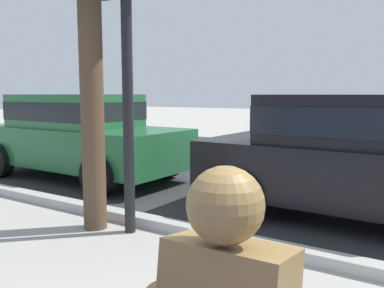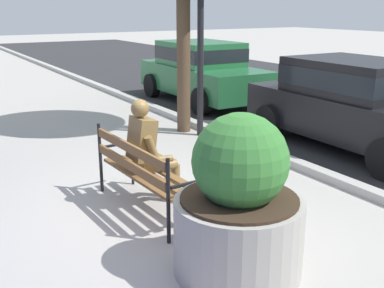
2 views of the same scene
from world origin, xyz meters
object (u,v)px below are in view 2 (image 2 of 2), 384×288
at_px(concrete_planter, 239,207).
at_px(parked_car_black, 356,102).
at_px(bronze_statue_seated, 153,154).
at_px(parked_car_green, 202,70).
at_px(park_bench, 142,169).

bearing_deg(concrete_planter, parked_car_black, 117.84).
xyz_separation_m(bronze_statue_seated, parked_car_green, (-5.40, 4.13, 0.17)).
bearing_deg(concrete_planter, park_bench, -173.89).
distance_m(park_bench, bronze_statue_seated, 0.27).
xyz_separation_m(park_bench, parked_car_green, (-5.52, 4.34, 0.30)).
distance_m(concrete_planter, parked_car_black, 4.71).
bearing_deg(park_bench, concrete_planter, 6.11).
relative_size(parked_car_green, parked_car_black, 1.00).
relative_size(park_bench, parked_car_black, 0.44).
bearing_deg(bronze_statue_seated, concrete_planter, -0.97).
relative_size(bronze_statue_seated, parked_car_green, 0.33).
xyz_separation_m(concrete_planter, parked_car_green, (-7.21, 4.16, 0.19)).
bearing_deg(bronze_statue_seated, parked_car_black, 95.34).
xyz_separation_m(parked_car_green, parked_car_black, (5.02, 0.00, 0.00)).
height_order(park_bench, parked_car_green, parked_car_green).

